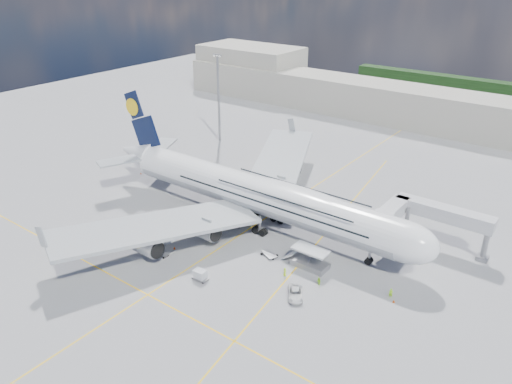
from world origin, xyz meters
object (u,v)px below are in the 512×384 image
Objects in this scene: catering_truck_outer at (281,162)px; cone_wing_left_inner at (233,186)px; crew_loader at (319,282)px; crew_nose at (391,293)px; cone_wing_right_inner at (174,248)px; airliner at (258,194)px; light_mast at (219,97)px; crew_wing at (137,239)px; cone_nose at (394,301)px; dolly_row_b at (162,254)px; cone_wing_left_outer at (284,174)px; dolly_nose_far at (200,275)px; crew_tug at (164,240)px; catering_truck_inner at (277,171)px; service_van at (295,294)px; crew_van at (285,272)px; cone_tail at (141,173)px; dolly_nose_near at (269,254)px; dolly_row_a at (179,227)px; jet_bridge at (422,215)px; dolly_back at (174,217)px; cone_wing_right_outer at (117,235)px; baggage_tug at (164,239)px; dolly_row_c at (175,216)px; cargo_loader at (309,260)px.

catering_truck_outer is 16.51m from cone_wing_left_inner.
cone_wing_left_inner is at bearing -174.96° from crew_loader.
crew_loader is (33.59, -38.35, -1.21)m from catering_truck_outer.
cone_wing_right_inner is at bearing -173.01° from crew_nose.
light_mast is at bearing 139.00° from airliner.
crew_loader is 36.26m from crew_wing.
crew_nose is 1.40m from cone_nose.
cone_nose is (39.91, 12.54, -0.04)m from dolly_row_b.
crew_wing reaches higher than dolly_row_b.
cone_wing_left_outer is at bearing 112.48° from airliner.
dolly_nose_far reaches higher than crew_tug.
cone_wing_right_inner is at bearing -71.71° from catering_truck_inner.
crew_van is at bearing 105.66° from service_van.
crew_loader is at bearing -19.93° from catering_truck_outer.
cone_wing_left_inner is at bearing 18.24° from cone_tail.
dolly_nose_near is at bearing -60.14° from cone_wing_left_outer.
crew_wing is 3.40× the size of cone_tail.
dolly_nose_near is at bearing -1.02° from dolly_row_a.
light_mast is 63.37m from cone_wing_right_inner.
light_mast is 56.43m from dolly_row_a.
dolly_nose_far reaches higher than crew_loader.
cone_wing_left_inner is at bearing 158.66° from cone_nose.
light_mast is (-69.81, 24.06, 6.35)m from jet_bridge.
crew_wing is (-46.13, -13.07, -0.01)m from crew_nose.
crew_nose reaches higher than cone_wing_right_inner.
cone_wing_right_inner is (7.41, 2.74, -0.58)m from crew_wing.
cone_wing_right_outer is at bearing -116.90° from dolly_back.
crew_tug is (1.26, -5.30, -0.13)m from dolly_row_a.
crew_loader is 62.10m from cone_tail.
crew_loader is at bearing -8.95° from dolly_row_a.
crew_nose reaches higher than dolly_nose_near.
light_mast is 60.85m from cone_wing_right_outer.
crew_wing is 1.09× the size of crew_tug.
baggage_tug is (-3.04, 3.66, 0.37)m from dolly_row_b.
jet_bridge is 49.69m from dolly_row_c.
cone_tail is at bearing 163.90° from crew_nose.
cone_tail is (-25.29, 23.31, -0.60)m from crew_wing.
dolly_row_b is 12.39m from cone_wing_right_outer.
light_mast is 3.32× the size of catering_truck_inner.
catering_truck_inner reaches higher than dolly_row_b.
crew_tug reaches higher than cone_wing_right_inner.
cone_wing_right_inner is at bearing -57.47° from light_mast.
cargo_loader is 17.35× the size of cone_tail.
dolly_row_c is 33.61m from cone_wing_left_outer.
dolly_nose_far reaches higher than dolly_row_b.
cone_nose is (29.08, 13.87, -0.74)m from dolly_nose_far.
crew_tug is at bearing -167.76° from cone_nose.
crew_tug reaches higher than cone_nose.
cone_wing_right_inner is at bearing -53.65° from catering_truck_outer.
crew_van is (-6.14, -1.03, 0.01)m from crew_loader.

